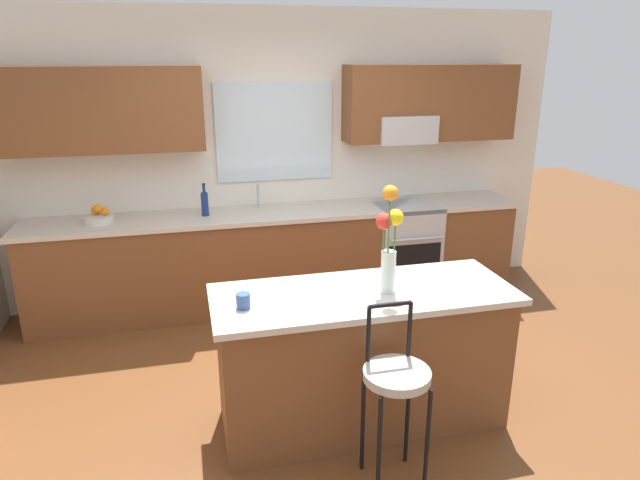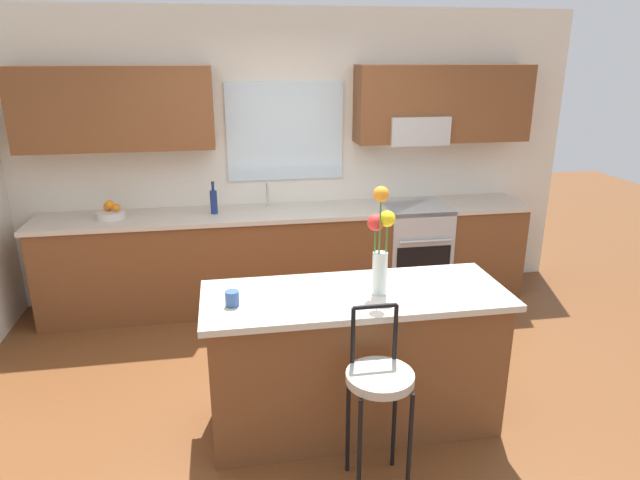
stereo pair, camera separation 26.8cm
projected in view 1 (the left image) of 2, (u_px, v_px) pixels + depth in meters
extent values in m
plane|color=brown|center=(328.00, 402.00, 3.86)|extent=(14.00, 14.00, 0.00)
cube|color=silver|center=(274.00, 158.00, 5.33)|extent=(5.60, 0.12, 2.70)
cube|color=brown|center=(102.00, 110.00, 4.62)|extent=(1.65, 0.34, 0.70)
cube|color=brown|center=(430.00, 103.00, 5.29)|extent=(1.65, 0.34, 0.70)
cube|color=silver|center=(275.00, 132.00, 5.18)|extent=(1.09, 0.03, 0.90)
cube|color=#B7BABC|center=(404.00, 129.00, 5.28)|extent=(0.56, 0.36, 0.26)
cube|color=brown|center=(283.00, 259.00, 5.28)|extent=(4.50, 0.60, 0.88)
cube|color=beige|center=(282.00, 213.00, 5.14)|extent=(4.56, 0.64, 0.04)
cube|color=#B7BABC|center=(261.00, 219.00, 5.11)|extent=(0.54, 0.38, 0.11)
cylinder|color=#B7BABC|center=(258.00, 196.00, 5.20)|extent=(0.02, 0.02, 0.22)
cylinder|color=#B7BABC|center=(259.00, 186.00, 5.11)|extent=(0.02, 0.12, 0.02)
cube|color=#B7BABC|center=(403.00, 248.00, 5.53)|extent=(0.60, 0.60, 0.92)
cube|color=black|center=(414.00, 264.00, 5.28)|extent=(0.52, 0.02, 0.40)
cylinder|color=#B7BABC|center=(417.00, 239.00, 5.17)|extent=(0.50, 0.02, 0.02)
cube|color=brown|center=(362.00, 361.00, 3.53)|extent=(1.77, 0.62, 0.88)
cube|color=beige|center=(364.00, 294.00, 3.39)|extent=(1.85, 0.70, 0.04)
cylinder|color=black|center=(379.00, 452.00, 2.89)|extent=(0.02, 0.02, 0.66)
cylinder|color=black|center=(427.00, 444.00, 2.95)|extent=(0.02, 0.02, 0.66)
cylinder|color=black|center=(363.00, 420.00, 3.14)|extent=(0.02, 0.02, 0.66)
cylinder|color=black|center=(408.00, 413.00, 3.20)|extent=(0.02, 0.02, 0.66)
cylinder|color=#B2ADA3|center=(397.00, 375.00, 2.93)|extent=(0.36, 0.36, 0.05)
cylinder|color=black|center=(369.00, 334.00, 2.97)|extent=(0.02, 0.02, 0.32)
cylinder|color=black|center=(409.00, 329.00, 3.02)|extent=(0.02, 0.02, 0.32)
cylinder|color=black|center=(390.00, 305.00, 2.94)|extent=(0.23, 0.02, 0.02)
cylinder|color=silver|center=(388.00, 272.00, 3.34)|extent=(0.09, 0.09, 0.26)
cylinder|color=#3D722D|center=(394.00, 248.00, 3.31)|extent=(0.01, 0.01, 0.39)
sphere|color=yellow|center=(396.00, 217.00, 3.25)|extent=(0.10, 0.10, 0.10)
cylinder|color=#3D722D|center=(383.00, 250.00, 3.32)|extent=(0.01, 0.01, 0.36)
sphere|color=red|center=(384.00, 221.00, 3.26)|extent=(0.10, 0.10, 0.10)
cylinder|color=#3D722D|center=(388.00, 238.00, 3.25)|extent=(0.01, 0.01, 0.54)
sphere|color=orange|center=(390.00, 193.00, 3.16)|extent=(0.09, 0.09, 0.09)
cylinder|color=#33518C|center=(243.00, 301.00, 3.14)|extent=(0.08, 0.08, 0.09)
cylinder|color=silver|center=(99.00, 219.00, 4.76)|extent=(0.24, 0.24, 0.06)
sphere|color=orange|center=(105.00, 211.00, 4.76)|extent=(0.07, 0.07, 0.07)
sphere|color=orange|center=(96.00, 210.00, 4.78)|extent=(0.08, 0.08, 0.08)
sphere|color=orange|center=(98.00, 208.00, 4.73)|extent=(0.07, 0.07, 0.07)
cylinder|color=navy|center=(205.00, 204.00, 4.94)|extent=(0.06, 0.06, 0.21)
cylinder|color=navy|center=(204.00, 189.00, 4.90)|extent=(0.03, 0.03, 0.07)
cylinder|color=black|center=(203.00, 184.00, 4.89)|extent=(0.03, 0.03, 0.02)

